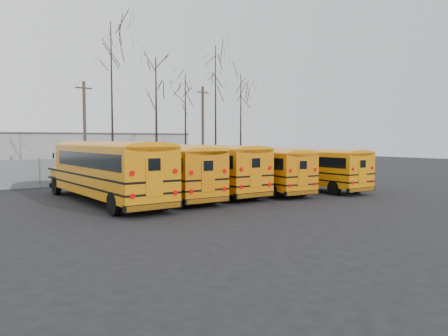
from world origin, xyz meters
TOP-DOWN VIEW (x-y plane):
  - ground at (0.00, 0.00)m, footprint 120.00×120.00m
  - fence at (0.00, 12.00)m, footprint 40.00×0.04m
  - distant_building at (2.00, 32.00)m, footprint 22.00×8.00m
  - bus_a at (-6.62, 1.94)m, footprint 3.18×12.02m
  - bus_b at (-3.23, 2.14)m, footprint 2.67×10.99m
  - bus_c at (-0.17, 2.45)m, footprint 2.56×11.10m
  - bus_d at (3.13, 1.50)m, footprint 3.18×10.30m
  - bus_e at (6.95, 0.65)m, footprint 2.53×10.05m
  - utility_pole_left at (-3.71, 15.66)m, footprint 1.44×0.32m
  - utility_pole_right at (7.97, 16.19)m, footprint 1.50×0.49m
  - tree_1 at (-2.14, 13.52)m, footprint 0.26×0.26m
  - tree_2 at (1.90, 13.91)m, footprint 0.26×0.26m
  - tree_3 at (5.15, 14.61)m, footprint 0.26×0.26m
  - tree_4 at (9.38, 16.05)m, footprint 0.26×0.26m
  - tree_5 at (12.96, 16.68)m, footprint 0.26×0.26m

SIDE VIEW (x-z plane):
  - ground at x=0.00m, z-range 0.00..0.00m
  - fence at x=0.00m, z-range 0.00..2.00m
  - bus_e at x=6.95m, z-range 0.24..3.04m
  - bus_d at x=3.13m, z-range 0.24..3.08m
  - bus_b at x=-3.23m, z-range 0.26..3.32m
  - bus_c at x=-0.17m, z-range 0.27..3.37m
  - bus_a at x=-6.62m, z-range 0.29..3.62m
  - distant_building at x=2.00m, z-range 0.00..4.00m
  - utility_pole_left at x=-3.71m, z-range 0.11..8.22m
  - utility_pole_right at x=7.97m, z-range 0.12..8.64m
  - tree_3 at x=5.15m, z-range 0.00..9.27m
  - tree_5 at x=12.96m, z-range 0.00..10.24m
  - tree_2 at x=1.90m, z-range 0.00..10.35m
  - tree_4 at x=9.38m, z-range 0.00..12.59m
  - tree_1 at x=-2.14m, z-range 0.00..12.66m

